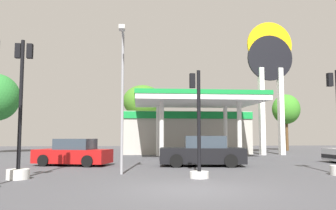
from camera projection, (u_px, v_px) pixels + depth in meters
ground_plane at (192, 190)px, 10.35m from camera, size 90.00×90.00×0.00m
gas_station at (185, 129)px, 31.75m from camera, size 11.34×13.58×4.67m
station_pole_sign at (270, 70)px, 29.93m from camera, size 3.97×0.56×11.57m
car_1 at (202, 152)px, 18.48m from camera, size 4.67×2.42×1.61m
car_2 at (73, 153)px, 18.78m from camera, size 4.37×2.81×1.45m
traffic_signal_1 at (20, 137)px, 12.97m from camera, size 0.82×0.82×5.29m
traffic_signal_3 at (198, 144)px, 13.28m from camera, size 0.72×0.72×4.17m
tree_1 at (143, 101)px, 36.20m from camera, size 4.12×4.12×6.93m
tree_2 at (286, 109)px, 37.71m from camera, size 2.98×2.98×6.15m
corner_streetlamp at (122, 86)px, 14.54m from camera, size 0.24×1.48×6.08m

